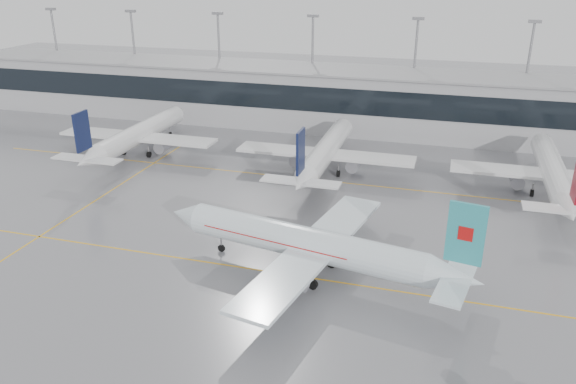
% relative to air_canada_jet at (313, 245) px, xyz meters
% --- Properties ---
extents(ground, '(320.00, 320.00, 0.00)m').
position_rel_air_canada_jet_xyz_m(ground, '(-6.26, -0.67, -3.82)').
color(ground, gray).
rests_on(ground, ground).
extents(taxi_line_main, '(120.00, 0.25, 0.01)m').
position_rel_air_canada_jet_xyz_m(taxi_line_main, '(-6.26, -0.67, -3.82)').
color(taxi_line_main, '#F3AC13').
rests_on(taxi_line_main, ground).
extents(taxi_line_north, '(120.00, 0.25, 0.01)m').
position_rel_air_canada_jet_xyz_m(taxi_line_north, '(-6.26, 29.33, -3.82)').
color(taxi_line_north, '#F3AC13').
rests_on(taxi_line_north, ground).
extents(taxi_line_cross, '(0.25, 60.00, 0.01)m').
position_rel_air_canada_jet_xyz_m(taxi_line_cross, '(-36.26, 14.33, -3.82)').
color(taxi_line_cross, '#F3AC13').
rests_on(taxi_line_cross, ground).
extents(terminal, '(180.00, 15.00, 12.00)m').
position_rel_air_canada_jet_xyz_m(terminal, '(-6.26, 61.33, 2.18)').
color(terminal, '#9E9EA2').
rests_on(terminal, ground).
extents(terminal_glass, '(180.00, 0.20, 5.00)m').
position_rel_air_canada_jet_xyz_m(terminal_glass, '(-6.26, 53.78, 3.68)').
color(terminal_glass, black).
rests_on(terminal_glass, ground).
extents(terminal_roof, '(182.00, 16.00, 0.40)m').
position_rel_air_canada_jet_xyz_m(terminal_roof, '(-6.26, 61.33, 8.38)').
color(terminal_roof, gray).
rests_on(terminal_roof, ground).
extents(light_masts, '(156.40, 1.00, 22.60)m').
position_rel_air_canada_jet_xyz_m(light_masts, '(-6.26, 67.33, 9.52)').
color(light_masts, gray).
rests_on(light_masts, ground).
extents(air_canada_jet, '(37.66, 30.77, 12.01)m').
position_rel_air_canada_jet_xyz_m(air_canada_jet, '(0.00, 0.00, 0.00)').
color(air_canada_jet, silver).
rests_on(air_canada_jet, ground).
extents(parked_jet_b, '(29.64, 36.96, 11.72)m').
position_rel_air_canada_jet_xyz_m(parked_jet_b, '(-41.26, 33.02, -0.11)').
color(parked_jet_b, silver).
rests_on(parked_jet_b, ground).
extents(parked_jet_c, '(29.64, 36.96, 11.72)m').
position_rel_air_canada_jet_xyz_m(parked_jet_c, '(-6.26, 33.02, -0.11)').
color(parked_jet_c, silver).
rests_on(parked_jet_c, ground).
extents(parked_jet_d, '(29.64, 36.96, 11.72)m').
position_rel_air_canada_jet_xyz_m(parked_jet_d, '(28.74, 33.02, -0.11)').
color(parked_jet_d, silver).
rests_on(parked_jet_d, ground).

